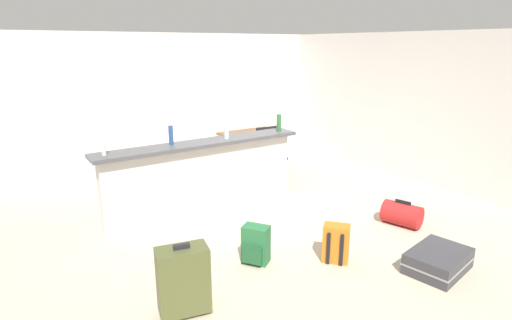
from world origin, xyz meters
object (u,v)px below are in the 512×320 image
Objects in this scene: bottle_white at (103,146)px; dining_chair_near_partition at (269,152)px; bottle_green at (279,123)px; bottle_blue at (171,135)px; backpack_orange at (336,244)px; suitcase_upright_olive at (183,280)px; bottle_clear at (226,129)px; backpack_green at (256,245)px; duffel_bag_red at (402,214)px; dining_table at (253,138)px; suitcase_flat_charcoal at (438,261)px.

bottle_white is 0.24× the size of dining_chair_near_partition.
bottle_white is at bearing 179.53° from bottle_green.
backpack_orange is at bearing -65.45° from bottle_blue.
bottle_blue is 2.36m from suitcase_upright_olive.
suitcase_upright_olive is at bearing -128.56° from bottle_clear.
suitcase_upright_olive is at bearing -158.97° from backpack_green.
bottle_blue reaches higher than backpack_green.
bottle_green reaches higher than backpack_green.
dining_chair_near_partition is 1.70× the size of duffel_bag_red.
backpack_orange is at bearing -2.09° from suitcase_upright_olive.
dining_table is 3.34m from backpack_green.
bottle_clear reaches higher than suitcase_upright_olive.
backpack_green is (-0.56, -1.58, -0.95)m from bottle_clear.
dining_chair_near_partition is 3.44m from suitcase_flat_charcoal.
bottle_clear is 3.11m from suitcase_flat_charcoal.
duffel_bag_red is (2.35, -1.94, -0.99)m from bottle_blue.
bottle_green is 2.36m from backpack_orange.
bottle_green is 0.24× the size of dining_table.
bottle_clear is at bearing 95.43° from backpack_orange.
dining_table is (1.24, 1.20, -0.50)m from bottle_clear.
dining_chair_near_partition is at bearing 51.55° from backpack_green.
suitcase_upright_olive is 1.77m from backpack_orange.
dining_chair_near_partition is (0.27, 0.62, -0.63)m from bottle_green.
duffel_bag_red is at bearing -30.08° from bottle_white.
dining_chair_near_partition is 3.80m from suitcase_upright_olive.
bottle_white is 2.99m from dining_chair_near_partition.
bottle_clear is at bearing -152.16° from dining_chair_near_partition.
bottle_clear is at bearing -1.12° from bottle_white.
bottle_blue is at bearing 69.18° from suitcase_upright_olive.
suitcase_flat_charcoal is (0.02, -2.79, -1.03)m from bottle_green.
suitcase_flat_charcoal is (-0.30, -3.98, -0.54)m from dining_table.
bottle_clear reaches higher than bottle_green.
dining_table is at bearing 72.05° from backpack_orange.
bottle_green is (2.59, -0.02, 0.02)m from bottle_white.
bottle_blue reaches higher than suitcase_upright_olive.
backpack_green is at bearing -55.53° from bottle_white.
bottle_clear is 0.30× the size of dining_chair_near_partition.
suitcase_flat_charcoal is at bearing -94.26° from dining_chair_near_partition.
dining_chair_near_partition is at bearing 27.84° from bottle_clear.
bottle_white is 0.89m from bottle_blue.
backpack_green is 0.77× the size of duffel_bag_red.
bottle_clear is 0.32× the size of suitcase_flat_charcoal.
backpack_orange is at bearing -84.57° from bottle_clear.
bottle_white reaches higher than dining_chair_near_partition.
bottle_clear is at bearing 108.78° from suitcase_flat_charcoal.
dining_table reaches higher than suitcase_upright_olive.
bottle_green is at bearing -3.03° from bottle_blue.
dining_table is 1.64× the size of suitcase_upright_olive.
dining_chair_near_partition is at bearing 11.84° from bottle_white.
dining_table is at bearing 96.18° from duffel_bag_red.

